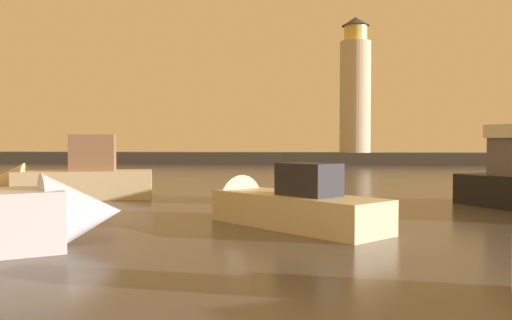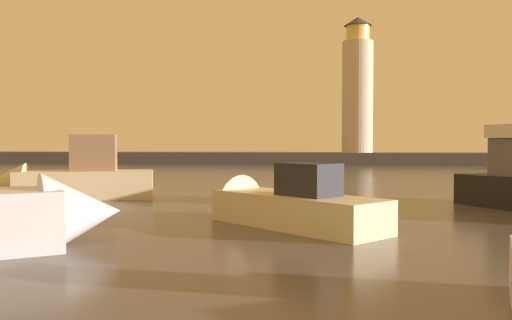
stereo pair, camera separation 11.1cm
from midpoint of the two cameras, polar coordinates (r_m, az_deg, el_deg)
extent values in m
plane|color=#4C4742|center=(33.15, 3.88, -2.79)|extent=(220.00, 220.00, 0.00)
cube|color=#423F3D|center=(64.94, 4.97, 0.16)|extent=(87.57, 4.03, 1.46)
cylinder|color=beige|center=(65.29, 10.40, 6.54)|extent=(3.64, 3.64, 13.11)
cylinder|color=#F2CC59|center=(66.32, 10.44, 12.99)|extent=(2.73, 2.73, 1.83)
cone|color=#33383D|center=(66.61, 10.44, 14.21)|extent=(3.27, 3.27, 1.05)
cone|color=silver|center=(15.10, -18.07, -5.35)|extent=(2.93, 2.97, 2.19)
cube|color=beige|center=(27.06, -17.75, -2.52)|extent=(6.61, 3.77, 1.34)
cone|color=beige|center=(27.76, -25.27, -2.36)|extent=(2.36, 2.44, 2.00)
cube|color=#8C6647|center=(26.94, -16.98, 0.74)|extent=(2.39, 1.98, 1.73)
cube|color=beige|center=(17.27, 4.10, -5.38)|extent=(5.96, 5.67, 1.05)
cone|color=beige|center=(19.94, -3.38, -4.25)|extent=(2.64, 2.65, 1.93)
cube|color=#232328|center=(16.80, 5.42, -2.05)|extent=(2.17, 2.13, 1.01)
camera|label=1|loc=(0.06, -90.16, -0.01)|focal=37.84mm
camera|label=2|loc=(0.06, 89.84, 0.01)|focal=37.84mm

